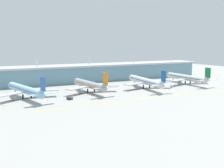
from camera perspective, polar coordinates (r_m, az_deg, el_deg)
ground_plane at (r=210.57m, az=6.89°, el=-2.93°), size 600.00×600.00×0.00m
terminal_building at (r=304.14m, az=-5.02°, el=2.34°), size 288.00×34.00×27.40m
airliner_nearest at (r=217.29m, az=-17.29°, el=-1.17°), size 47.86×66.75×18.90m
airliner_near_middle at (r=233.92m, az=-4.52°, el=-0.17°), size 48.69×59.99×18.90m
airliner_far_middle at (r=257.28m, az=7.00°, el=0.57°), size 48.37×70.48×18.90m
airliner_farthest at (r=292.52m, az=15.18°, el=1.26°), size 48.73×66.37×18.90m
taxiway_stripe_west at (r=177.08m, az=-11.71°, el=-5.17°), size 28.00×0.70×0.04m
taxiway_stripe_mid_west at (r=189.21m, az=-1.77°, el=-4.14°), size 28.00×0.70×0.04m
taxiway_stripe_centre at (r=206.29m, az=6.72°, el=-3.15°), size 28.00×0.70×0.04m
taxiway_stripe_mid_east at (r=227.21m, az=13.77°, el=-2.28°), size 28.00×0.70×0.04m
taxiway_stripe_east at (r=251.00m, az=19.56°, el=-1.53°), size 28.00×0.70×0.04m
baggage_cart at (r=266.30m, az=12.24°, el=-0.43°), size 3.81×3.83×2.48m
pushback_tug at (r=205.89m, az=-8.72°, el=-2.91°), size 4.09×5.01×1.85m
safety_cone_left_wingtip at (r=197.70m, az=-21.63°, el=-4.09°), size 0.56×0.56×0.70m
safety_cone_nose_front at (r=203.83m, az=-13.21°, el=-3.36°), size 0.56×0.56×0.70m
safety_cone_right_wingtip at (r=195.80m, az=-21.24°, el=-4.18°), size 0.56×0.56×0.70m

